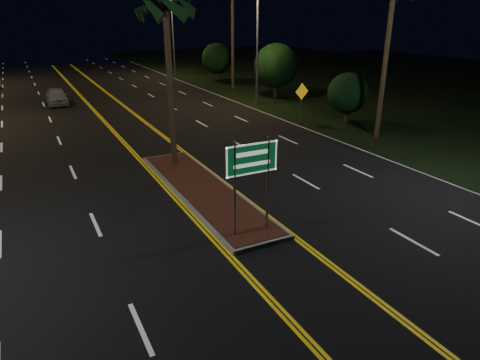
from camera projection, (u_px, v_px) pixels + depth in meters
ground at (299, 278)px, 12.01m from camera, size 120.00×120.00×0.00m
grass_right at (398, 83)px, 45.51m from camera, size 40.00×110.00×0.01m
median_island at (203, 190)px, 17.77m from camera, size 2.25×10.25×0.17m
highway_sign at (252, 168)px, 13.45m from camera, size 1.80×0.08×3.20m
streetlight_right_mid at (253, 31)px, 32.70m from camera, size 1.91×0.44×9.00m
streetlight_right_far at (169, 25)px, 49.26m from camera, size 1.91×0.44×9.00m
palm_median at (165, 5)px, 18.06m from camera, size 2.40×2.40×8.30m
shrub_near at (348, 93)px, 28.65m from camera, size 2.70×2.70×3.30m
shrub_mid at (276, 66)px, 36.86m from camera, size 3.78×3.78×4.62m
shrub_far at (217, 58)px, 46.86m from camera, size 3.24×3.24×3.96m
car_near at (56, 95)px, 34.73m from camera, size 2.08×4.67×1.54m
warning_sign at (302, 97)px, 28.82m from camera, size 1.08×0.12×2.59m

